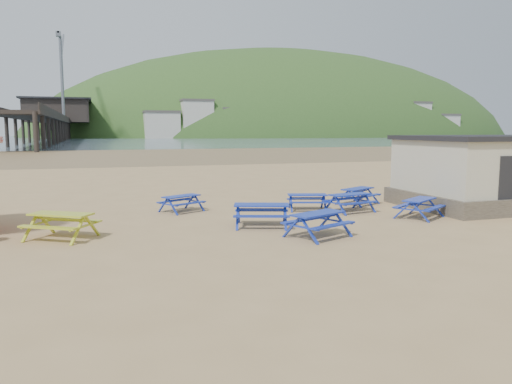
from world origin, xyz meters
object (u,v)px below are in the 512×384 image
object	(u,v)px
picnic_table_blue_b	(307,202)
amenity_block	(491,171)
picnic_table_blue_a	(181,204)
picnic_table_yellow	(61,226)

from	to	relation	value
picnic_table_blue_b	amenity_block	world-z (taller)	amenity_block
picnic_table_blue_a	amenity_block	distance (m)	13.71
picnic_table_blue_a	amenity_block	size ratio (longest dim) A/B	0.28
picnic_table_blue_b	picnic_table_yellow	world-z (taller)	picnic_table_yellow
picnic_table_blue_a	picnic_table_blue_b	bearing A→B (deg)	-42.59
picnic_table_yellow	amenity_block	world-z (taller)	amenity_block
picnic_table_yellow	amenity_block	bearing A→B (deg)	36.56
picnic_table_blue_b	amenity_block	size ratio (longest dim) A/B	0.26
picnic_table_blue_b	picnic_table_blue_a	bearing A→B (deg)	-176.98
amenity_block	picnic_table_blue_a	bearing A→B (deg)	168.23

